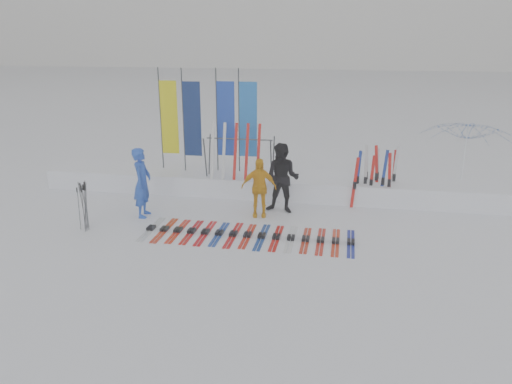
% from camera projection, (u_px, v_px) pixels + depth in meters
% --- Properties ---
extents(ground, '(120.00, 120.00, 0.00)m').
position_uv_depth(ground, '(235.00, 254.00, 11.32)').
color(ground, white).
rests_on(ground, ground).
extents(snow_bank, '(14.00, 1.60, 0.60)m').
position_uv_depth(snow_bank, '(267.00, 184.00, 15.54)').
color(snow_bank, white).
rests_on(snow_bank, ground).
extents(person_blue, '(0.51, 0.73, 1.91)m').
position_uv_depth(person_blue, '(142.00, 183.00, 13.43)').
color(person_blue, blue).
rests_on(person_blue, ground).
extents(person_black, '(1.04, 0.86, 1.95)m').
position_uv_depth(person_black, '(283.00, 178.00, 13.74)').
color(person_black, black).
rests_on(person_black, ground).
extents(person_yellow, '(1.00, 0.54, 1.63)m').
position_uv_depth(person_yellow, '(259.00, 188.00, 13.47)').
color(person_yellow, '#EDA70F').
rests_on(person_yellow, ground).
extents(tent_canopy, '(3.31, 3.34, 2.41)m').
position_uv_depth(tent_canopy, '(463.00, 161.00, 14.70)').
color(tent_canopy, white).
rests_on(tent_canopy, ground).
extents(ski_row, '(5.20, 1.69, 0.07)m').
position_uv_depth(ski_row, '(248.00, 235.00, 12.32)').
color(ski_row, silver).
rests_on(ski_row, ground).
extents(pole_cluster, '(0.37, 0.46, 1.25)m').
position_uv_depth(pole_cluster, '(84.00, 206.00, 12.65)').
color(pole_cluster, '#595B60').
rests_on(pole_cluster, ground).
extents(feather_flags, '(3.12, 0.26, 3.20)m').
position_uv_depth(feather_flags, '(208.00, 119.00, 15.48)').
color(feather_flags, '#383A3F').
rests_on(feather_flags, ground).
extents(ski_rack, '(2.04, 0.80, 1.23)m').
position_uv_depth(ski_rack, '(239.00, 152.00, 14.97)').
color(ski_rack, '#383A3F').
rests_on(ski_rack, ground).
extents(upright_skis, '(1.23, 1.10, 1.70)m').
position_uv_depth(upright_skis, '(376.00, 177.00, 14.53)').
color(upright_skis, red).
rests_on(upright_skis, ground).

